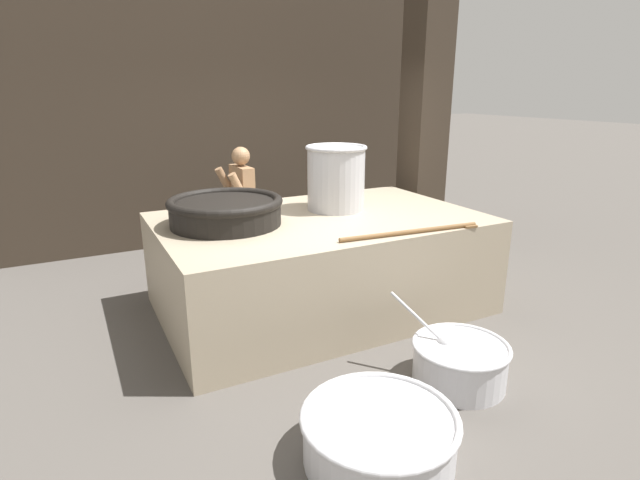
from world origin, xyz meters
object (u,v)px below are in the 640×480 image
(cook, at_px, (242,207))
(stock_pot, at_px, (336,177))
(prep_bowl_vegetables, at_px, (460,361))
(giant_wok_near, at_px, (226,210))
(prep_bowl_meat, at_px, (379,434))

(cook, bearing_deg, stock_pot, 118.49)
(prep_bowl_vegetables, bearing_deg, stock_pot, 90.06)
(giant_wok_near, relative_size, stock_pot, 1.60)
(giant_wok_near, distance_m, cook, 1.30)
(giant_wok_near, bearing_deg, stock_pot, 3.36)
(stock_pot, distance_m, cook, 1.34)
(stock_pot, relative_size, prep_bowl_vegetables, 0.75)
(giant_wok_near, height_order, stock_pot, stock_pot)
(stock_pot, height_order, prep_bowl_meat, stock_pot)
(stock_pot, bearing_deg, prep_bowl_meat, -113.04)
(prep_bowl_meat, bearing_deg, cook, 84.21)
(giant_wok_near, bearing_deg, prep_bowl_vegetables, -57.38)
(giant_wok_near, distance_m, prep_bowl_meat, 2.45)
(giant_wok_near, xyz_separation_m, stock_pot, (1.19, 0.07, 0.20))
(cook, xyz_separation_m, prep_bowl_vegetables, (0.65, -3.01, -0.63))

